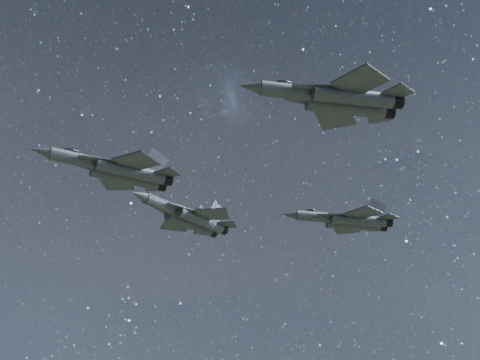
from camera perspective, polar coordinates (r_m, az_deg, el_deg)
jet_lead at (r=62.23m, az=-12.39°, el=1.02°), size 15.85×11.28×4.04m
jet_left at (r=83.51m, az=-5.29°, el=-3.75°), size 19.07×12.69×4.84m
jet_right at (r=59.14m, az=9.75°, el=8.18°), size 17.80×11.86×4.52m
jet_slot at (r=77.46m, az=10.81°, el=-4.03°), size 15.75×10.48×4.00m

